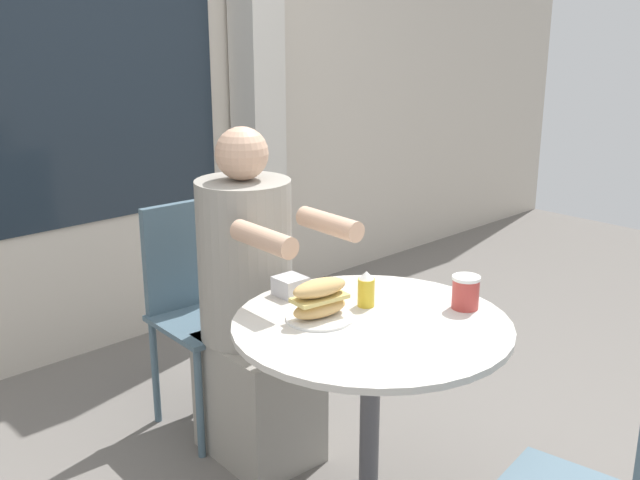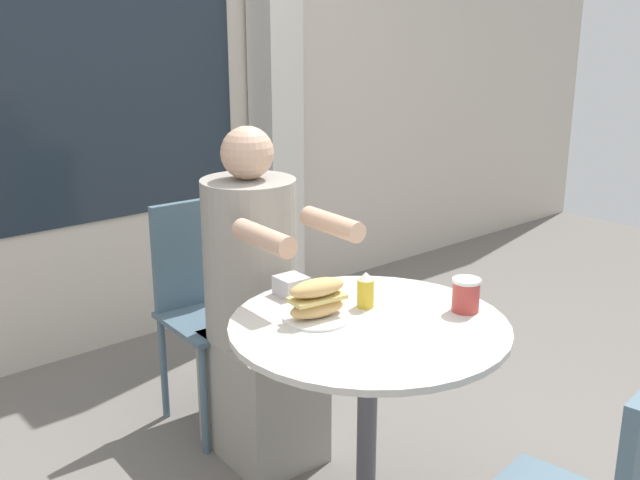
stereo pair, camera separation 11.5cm
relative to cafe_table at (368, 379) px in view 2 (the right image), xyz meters
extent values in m
cube|color=beige|center=(0.00, 1.84, 0.88)|extent=(8.00, 0.08, 2.80)
cube|color=#1E2833|center=(0.07, 1.79, 0.84)|extent=(1.35, 0.01, 1.46)
cube|color=beige|center=(0.95, 1.68, 0.68)|extent=(0.20, 0.20, 2.40)
cylinder|color=beige|center=(0.00, 0.00, 0.17)|extent=(0.82, 0.82, 0.02)
cylinder|color=#515156|center=(0.00, 0.00, -0.17)|extent=(0.06, 0.06, 0.66)
cube|color=slate|center=(0.02, 0.84, -0.08)|extent=(0.40, 0.40, 0.02)
cube|color=slate|center=(0.03, 1.02, 0.14)|extent=(0.35, 0.05, 0.42)
cylinder|color=slate|center=(0.18, 0.67, -0.31)|extent=(0.03, 0.03, 0.43)
cylinder|color=slate|center=(-0.15, 0.69, -0.31)|extent=(0.03, 0.03, 0.43)
cylinder|color=slate|center=(0.20, 1.00, -0.31)|extent=(0.03, 0.03, 0.43)
cylinder|color=slate|center=(-0.13, 1.02, -0.31)|extent=(0.03, 0.03, 0.43)
cube|color=gray|center=(0.02, 0.56, -0.30)|extent=(0.34, 0.43, 0.45)
cylinder|color=gray|center=(0.02, 0.62, 0.21)|extent=(0.33, 0.33, 0.57)
sphere|color=#D6A889|center=(0.02, 0.62, 0.59)|extent=(0.18, 0.18, 0.18)
cylinder|color=#D6A889|center=(0.14, 0.32, 0.38)|extent=(0.08, 0.27, 0.07)
cylinder|color=#D6A889|center=(-0.13, 0.33, 0.38)|extent=(0.08, 0.27, 0.07)
cylinder|color=white|center=(-0.10, 0.12, 0.18)|extent=(0.20, 0.20, 0.01)
ellipsoid|color=tan|center=(-0.10, 0.12, 0.21)|extent=(0.19, 0.10, 0.05)
cube|color=#D6BC66|center=(-0.10, 0.12, 0.25)|extent=(0.17, 0.10, 0.01)
ellipsoid|color=tan|center=(-0.10, 0.12, 0.28)|extent=(0.19, 0.10, 0.05)
cylinder|color=#B73D38|center=(0.28, -0.12, 0.23)|extent=(0.08, 0.08, 0.09)
cylinder|color=white|center=(0.28, -0.12, 0.28)|extent=(0.09, 0.09, 0.01)
cube|color=silver|center=(-0.03, 0.33, 0.21)|extent=(0.09, 0.09, 0.06)
cylinder|color=gold|center=(0.08, 0.10, 0.22)|extent=(0.05, 0.05, 0.09)
cone|color=white|center=(0.08, 0.10, 0.28)|extent=(0.05, 0.05, 0.02)
camera|label=1|loc=(-1.49, -1.35, 1.03)|focal=42.00mm
camera|label=2|loc=(-1.41, -1.43, 1.03)|focal=42.00mm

